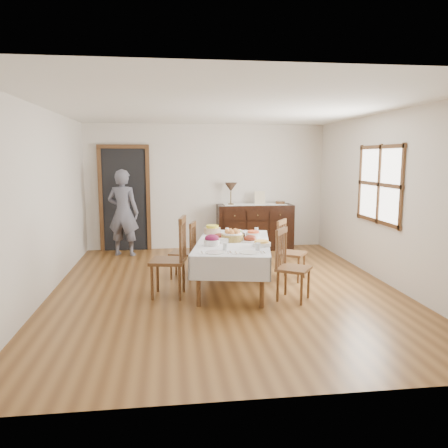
{
  "coord_description": "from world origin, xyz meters",
  "views": [
    {
      "loc": [
        -0.8,
        -6.19,
        1.92
      ],
      "look_at": [
        0.0,
        0.1,
        0.95
      ],
      "focal_mm": 35.0,
      "sensor_mm": 36.0,
      "label": 1
    }
  ],
  "objects": [
    {
      "name": "beet_bowl",
      "position": [
        -0.21,
        -0.22,
        0.77
      ],
      "size": [
        0.22,
        0.22,
        0.16
      ],
      "color": "white",
      "rests_on": "dining_table"
    },
    {
      "name": "glass_far_b",
      "position": [
        0.59,
        0.62,
        0.75
      ],
      "size": [
        0.06,
        0.06,
        0.1
      ],
      "color": "silver",
      "rests_on": "dining_table"
    },
    {
      "name": "bread_basket",
      "position": [
        0.12,
        0.07,
        0.77
      ],
      "size": [
        0.33,
        0.33,
        0.18
      ],
      "color": "olive",
      "rests_on": "dining_table"
    },
    {
      "name": "chair_left_near",
      "position": [
        -0.77,
        -0.26,
        0.57
      ],
      "size": [
        0.54,
        0.54,
        1.12
      ],
      "rotation": [
        0.0,
        0.0,
        -1.74
      ],
      "color": "#57361D",
      "rests_on": "ground"
    },
    {
      "name": "table_lamp",
      "position": [
        0.47,
        2.72,
        1.3
      ],
      "size": [
        0.26,
        0.26,
        0.46
      ],
      "color": "brown",
      "rests_on": "sideboard"
    },
    {
      "name": "egg_basket",
      "position": [
        0.24,
        0.4,
        0.74
      ],
      "size": [
        0.25,
        0.25,
        0.11
      ],
      "color": "black",
      "rests_on": "dining_table"
    },
    {
      "name": "chair_right_near",
      "position": [
        0.81,
        -0.61,
        0.49
      ],
      "size": [
        0.56,
        0.56,
        0.97
      ],
      "rotation": [
        0.0,
        0.0,
        0.98
      ],
      "color": "#57361D",
      "rests_on": "ground"
    },
    {
      "name": "sideboard",
      "position": [
        0.98,
        2.72,
        0.47
      ],
      "size": [
        1.57,
        0.57,
        0.94
      ],
      "color": "black",
      "rests_on": "ground"
    },
    {
      "name": "chair_left_far",
      "position": [
        -0.55,
        0.66,
        0.46
      ],
      "size": [
        0.47,
        0.47,
        0.9
      ],
      "rotation": [
        0.0,
        0.0,
        -1.85
      ],
      "color": "#57361D",
      "rests_on": "ground"
    },
    {
      "name": "casserole_dish",
      "position": [
        0.47,
        -0.35,
        0.73
      ],
      "size": [
        0.26,
        0.26,
        0.08
      ],
      "color": "white",
      "rests_on": "dining_table"
    },
    {
      "name": "carrot_bowl",
      "position": [
        0.49,
        0.37,
        0.74
      ],
      "size": [
        0.22,
        0.22,
        0.09
      ],
      "color": "white",
      "rests_on": "dining_table"
    },
    {
      "name": "chair_right_far",
      "position": [
        1.07,
        0.38,
        0.48
      ],
      "size": [
        0.54,
        0.54,
        0.94
      ],
      "rotation": [
        0.0,
        0.0,
        0.99
      ],
      "color": "#57361D",
      "rests_on": "ground"
    },
    {
      "name": "pineapple_bowl",
      "position": [
        -0.11,
        0.71,
        0.76
      ],
      "size": [
        0.27,
        0.27,
        0.14
      ],
      "color": "tan",
      "rests_on": "dining_table"
    },
    {
      "name": "ham_platter_b",
      "position": [
        0.38,
        0.01,
        0.73
      ],
      "size": [
        0.33,
        0.33,
        0.11
      ],
      "color": "white",
      "rests_on": "dining_table"
    },
    {
      "name": "picture_frame",
      "position": [
        1.08,
        2.69,
        1.08
      ],
      "size": [
        0.22,
        0.08,
        0.28
      ],
      "color": "beige",
      "rests_on": "sideboard"
    },
    {
      "name": "butter_dish",
      "position": [
        -0.03,
        -0.07,
        0.74
      ],
      "size": [
        0.15,
        0.12,
        0.07
      ],
      "color": "white",
      "rests_on": "dining_table"
    },
    {
      "name": "dining_table",
      "position": [
        0.13,
        0.04,
        0.61
      ],
      "size": [
        1.41,
        2.2,
        0.7
      ],
      "rotation": [
        0.0,
        0.0,
        -0.19
      ],
      "color": "silver",
      "rests_on": "ground"
    },
    {
      "name": "runner",
      "position": [
        0.99,
        2.73,
        0.95
      ],
      "size": [
        1.3,
        0.35,
        0.01
      ],
      "color": "white",
      "rests_on": "sideboard"
    },
    {
      "name": "glass_far_a",
      "position": [
        0.12,
        0.68,
        0.75
      ],
      "size": [
        0.06,
        0.06,
        0.1
      ],
      "color": "silver",
      "rests_on": "dining_table"
    },
    {
      "name": "deco_bowl",
      "position": [
        1.53,
        2.74,
        0.97
      ],
      "size": [
        0.2,
        0.2,
        0.06
      ],
      "color": "#57361D",
      "rests_on": "sideboard"
    },
    {
      "name": "person",
      "position": [
        -1.69,
        2.45,
        0.9
      ],
      "size": [
        0.64,
        0.5,
        1.81
      ],
      "primitive_type": "imported",
      "rotation": [
        0.0,
        0.0,
        2.87
      ],
      "color": "#5A5A68",
      "rests_on": "ground"
    },
    {
      "name": "setting_right",
      "position": [
        0.26,
        -0.72,
        0.72
      ],
      "size": [
        0.44,
        0.31,
        0.1
      ],
      "color": "white",
      "rests_on": "dining_table"
    },
    {
      "name": "ham_platter_a",
      "position": [
        -0.06,
        0.22,
        0.73
      ],
      "size": [
        0.31,
        0.31,
        0.11
      ],
      "color": "white",
      "rests_on": "dining_table"
    },
    {
      "name": "setting_left",
      "position": [
        -0.17,
        -0.66,
        0.72
      ],
      "size": [
        0.44,
        0.31,
        0.1
      ],
      "color": "white",
      "rests_on": "dining_table"
    },
    {
      "name": "room_shell",
      "position": [
        -0.15,
        0.42,
        1.64
      ],
      "size": [
        5.02,
        6.02,
        2.65
      ],
      "color": "white",
      "rests_on": "ground"
    },
    {
      "name": "ground",
      "position": [
        0.0,
        0.0,
        0.0
      ],
      "size": [
        6.0,
        6.0,
        0.0
      ],
      "primitive_type": "plane",
      "color": "brown"
    }
  ]
}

